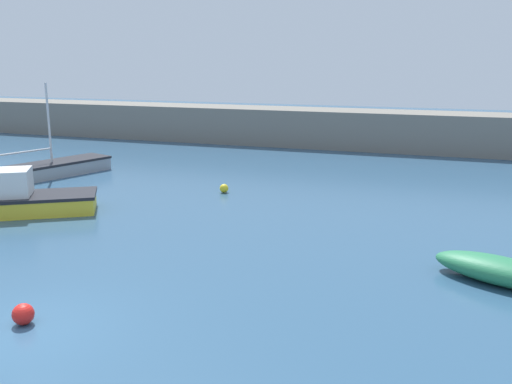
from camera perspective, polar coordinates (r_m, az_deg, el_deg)
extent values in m
cube|color=#2D5170|center=(13.52, -22.46, -13.19)|extent=(120.00, 120.00, 0.20)
cube|color=slate|center=(37.87, 6.43, 6.41)|extent=(63.29, 3.42, 2.39)
cube|color=yellow|center=(23.07, -23.10, -1.33)|extent=(5.99, 4.72, 0.59)
cube|color=black|center=(22.99, -23.18, -0.47)|extent=(6.11, 4.81, 0.12)
ellipsoid|color=#287A4C|center=(16.11, 23.32, -7.25)|extent=(3.73, 2.49, 0.69)
cube|color=gray|center=(29.77, -19.66, 2.07)|extent=(3.44, 5.97, 0.58)
cube|color=black|center=(29.71, -19.71, 2.73)|extent=(3.51, 6.09, 0.12)
cylinder|color=silver|center=(29.44, -20.01, 6.39)|extent=(0.11, 0.11, 3.95)
cylinder|color=silver|center=(28.78, -22.54, 3.66)|extent=(1.13, 3.08, 0.09)
sphere|color=red|center=(13.70, -22.26, -11.24)|extent=(0.48, 0.48, 0.48)
sphere|color=yellow|center=(24.63, -3.22, 0.37)|extent=(0.38, 0.38, 0.38)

